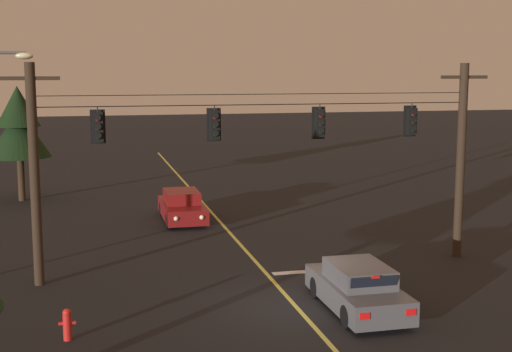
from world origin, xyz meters
The scene contains 12 objects.
ground_plane centered at (0.00, 0.00, 0.00)m, with size 180.00×180.00×0.00m, color black.
lane_centre_stripe centered at (0.00, 9.95, 0.00)m, with size 0.14×60.00×0.01m, color #D1C64C.
stop_bar_paint centered at (1.90, 3.35, 0.00)m, with size 3.40×0.36×0.01m, color silver.
signal_span_assembly centered at (0.00, 3.95, 3.71)m, with size 16.73×0.32×7.13m.
traffic_light_leftmost centered at (-5.45, 3.93, 5.08)m, with size 0.48×0.41×1.22m.
traffic_light_left_inner centered at (-1.66, 3.93, 5.08)m, with size 0.48×0.41×1.22m.
traffic_light_centre centered at (2.02, 3.93, 5.08)m, with size 0.48×0.41×1.22m.
traffic_light_right_inner centered at (5.46, 3.93, 5.08)m, with size 0.48×0.41×1.22m.
car_waiting_near_lane centered at (1.64, -0.76, 0.65)m, with size 1.80×4.33×1.39m.
car_oncoming_lead centered at (-1.64, 12.69, 0.65)m, with size 1.80×4.42×1.39m.
tree_verge_far centered at (-9.24, 19.67, 4.00)m, with size 3.25×3.25×6.07m.
fire_hydrant centered at (-6.48, -1.18, 0.44)m, with size 0.44×0.22×0.84m.
Camera 1 is at (-5.84, -19.26, 6.91)m, focal length 49.74 mm.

